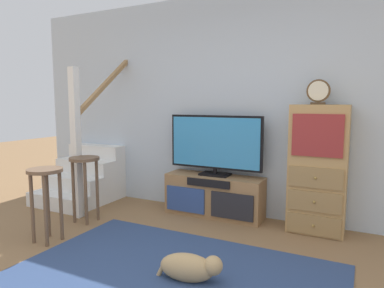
% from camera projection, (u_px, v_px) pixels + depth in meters
% --- Properties ---
extents(back_wall, '(6.40, 0.12, 2.70)m').
position_uv_depth(back_wall, '(246.00, 106.00, 4.19)').
color(back_wall, silver).
rests_on(back_wall, ground_plane).
extents(area_rug, '(2.60, 1.80, 0.01)m').
position_uv_depth(area_rug, '(169.00, 280.00, 2.70)').
color(area_rug, navy).
rests_on(area_rug, ground_plane).
extents(media_console, '(1.21, 0.38, 0.50)m').
position_uv_depth(media_console, '(214.00, 196.00, 4.22)').
color(media_console, '#997047').
rests_on(media_console, ground_plane).
extents(television, '(1.18, 0.22, 0.73)m').
position_uv_depth(television, '(215.00, 144.00, 4.16)').
color(television, black).
rests_on(television, media_console).
extents(side_cabinet, '(0.58, 0.38, 1.37)m').
position_uv_depth(side_cabinet, '(318.00, 170.00, 3.64)').
color(side_cabinet, tan).
rests_on(side_cabinet, ground_plane).
extents(desk_clock, '(0.23, 0.08, 0.26)m').
position_uv_depth(desk_clock, '(318.00, 92.00, 3.54)').
color(desk_clock, '#4C3823').
rests_on(desk_clock, side_cabinet).
extents(staircase, '(1.00, 1.36, 2.20)m').
position_uv_depth(staircase, '(94.00, 172.00, 5.08)').
color(staircase, white).
rests_on(staircase, ground_plane).
extents(bar_stool_near, '(0.34, 0.34, 0.74)m').
position_uv_depth(bar_stool_near, '(46.00, 188.00, 3.40)').
color(bar_stool_near, brown).
rests_on(bar_stool_near, ground_plane).
extents(bar_stool_far, '(0.34, 0.34, 0.76)m').
position_uv_depth(bar_stool_far, '(85.00, 174.00, 3.98)').
color(bar_stool_far, brown).
rests_on(bar_stool_far, ground_plane).
extents(dog, '(0.54, 0.27, 0.23)m').
position_uv_depth(dog, '(191.00, 267.00, 2.67)').
color(dog, tan).
rests_on(dog, ground_plane).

